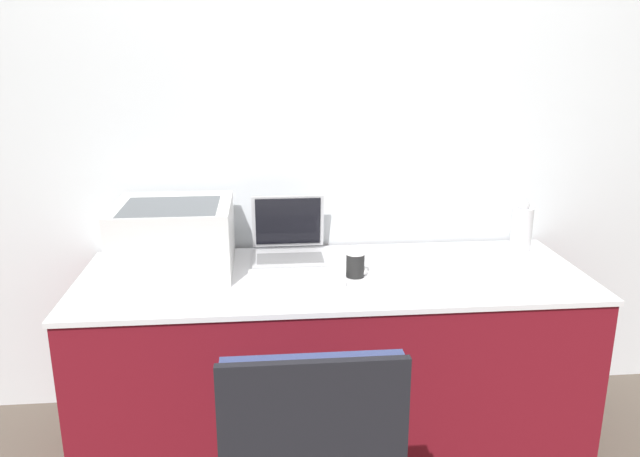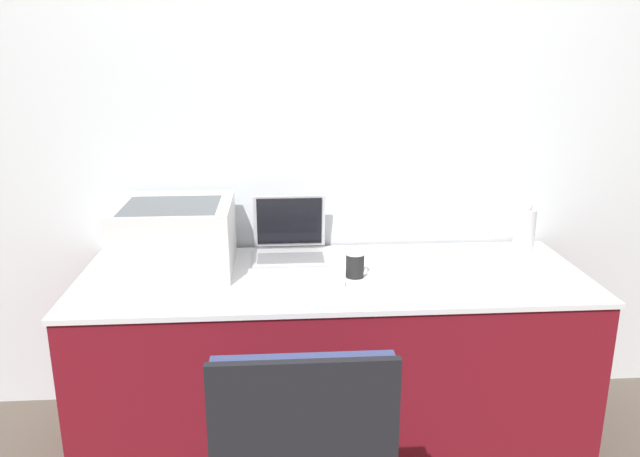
% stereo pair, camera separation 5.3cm
% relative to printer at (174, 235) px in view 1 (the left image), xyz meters
% --- Properties ---
extents(wall_back, '(8.00, 0.05, 2.60)m').
position_rel_printer_xyz_m(wall_back, '(0.63, 0.31, 0.40)').
color(wall_back, silver).
rests_on(wall_back, ground_plane).
extents(table, '(2.00, 0.73, 0.75)m').
position_rel_printer_xyz_m(table, '(0.63, -0.10, -0.52)').
color(table, maroon).
rests_on(table, ground_plane).
extents(printer, '(0.46, 0.43, 0.28)m').
position_rel_printer_xyz_m(printer, '(0.00, 0.00, 0.00)').
color(printer, silver).
rests_on(printer, table).
extents(laptop_left, '(0.31, 0.29, 0.25)m').
position_rel_printer_xyz_m(laptop_left, '(0.46, 0.12, -0.09)').
color(laptop_left, '#B7B7BC').
rests_on(laptop_left, table).
extents(external_keyboard, '(0.37, 0.17, 0.02)m').
position_rel_printer_xyz_m(external_keyboard, '(0.48, -0.16, -0.14)').
color(external_keyboard, silver).
rests_on(external_keyboard, table).
extents(coffee_cup, '(0.08, 0.08, 0.10)m').
position_rel_printer_xyz_m(coffee_cup, '(0.71, -0.14, -0.10)').
color(coffee_cup, black).
rests_on(coffee_cup, table).
extents(mouse, '(0.07, 0.06, 0.04)m').
position_rel_printer_xyz_m(mouse, '(0.73, -0.13, -0.13)').
color(mouse, silver).
rests_on(mouse, table).
extents(metal_pitcher, '(0.09, 0.09, 0.23)m').
position_rel_printer_xyz_m(metal_pitcher, '(1.49, 0.13, -0.05)').
color(metal_pitcher, silver).
rests_on(metal_pitcher, table).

